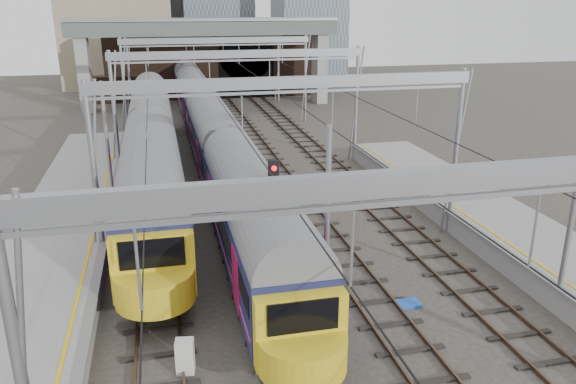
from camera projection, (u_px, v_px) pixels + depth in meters
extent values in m
plane|color=#38332D|center=(342.00, 343.00, 18.79)|extent=(160.00, 160.00, 0.00)
cube|color=gray|center=(28.00, 326.00, 18.73)|extent=(4.20, 55.00, 1.10)
cube|color=slate|center=(91.00, 306.00, 19.01)|extent=(0.35, 55.00, 0.12)
cube|color=gold|center=(75.00, 306.00, 18.88)|extent=(0.12, 55.00, 0.01)
cube|color=#4C3828|center=(142.00, 206.00, 31.15)|extent=(0.08, 80.00, 0.16)
cube|color=#4C3828|center=(168.00, 204.00, 31.46)|extent=(0.08, 80.00, 0.16)
cube|color=black|center=(155.00, 206.00, 31.33)|extent=(2.40, 80.00, 0.14)
cube|color=#4C3828|center=(214.00, 200.00, 32.01)|extent=(0.08, 80.00, 0.16)
cube|color=#4C3828|center=(239.00, 198.00, 32.32)|extent=(0.08, 80.00, 0.16)
cube|color=black|center=(227.00, 201.00, 32.19)|extent=(2.40, 80.00, 0.14)
cube|color=#4C3828|center=(282.00, 195.00, 32.87)|extent=(0.08, 80.00, 0.16)
cube|color=#4C3828|center=(306.00, 193.00, 33.18)|extent=(0.08, 80.00, 0.16)
cube|color=black|center=(294.00, 195.00, 33.05)|extent=(2.40, 80.00, 0.14)
cube|color=#4C3828|center=(347.00, 190.00, 33.73)|extent=(0.08, 80.00, 0.16)
cube|color=#4C3828|center=(370.00, 188.00, 34.04)|extent=(0.08, 80.00, 0.16)
cube|color=black|center=(358.00, 190.00, 33.91)|extent=(2.40, 80.00, 0.14)
cube|color=gray|center=(453.00, 178.00, 10.82)|extent=(16.80, 0.28, 0.50)
cylinder|color=gray|center=(95.00, 177.00, 23.12)|extent=(0.24, 0.24, 8.00)
cylinder|color=gray|center=(456.00, 153.00, 26.65)|extent=(0.24, 0.24, 8.00)
cube|color=gray|center=(288.00, 82.00, 23.73)|extent=(16.80, 0.28, 0.50)
cylinder|color=gray|center=(115.00, 114.00, 36.03)|extent=(0.24, 0.24, 8.00)
cylinder|color=gray|center=(356.00, 104.00, 39.56)|extent=(0.24, 0.24, 8.00)
cube|color=gray|center=(239.00, 54.00, 36.64)|extent=(16.80, 0.28, 0.50)
cylinder|color=gray|center=(124.00, 84.00, 48.94)|extent=(0.24, 0.24, 8.00)
cylinder|color=gray|center=(305.00, 79.00, 52.47)|extent=(0.24, 0.24, 8.00)
cube|color=gray|center=(216.00, 40.00, 49.55)|extent=(16.80, 0.28, 0.50)
cylinder|color=gray|center=(129.00, 69.00, 60.01)|extent=(0.24, 0.24, 8.00)
cylinder|color=gray|center=(278.00, 65.00, 63.54)|extent=(0.24, 0.24, 8.00)
cube|color=gray|center=(204.00, 33.00, 60.62)|extent=(16.80, 0.28, 0.50)
cube|color=black|center=(147.00, 108.00, 29.57)|extent=(0.03, 80.00, 0.03)
cube|color=black|center=(223.00, 105.00, 30.43)|extent=(0.03, 80.00, 0.03)
cube|color=black|center=(294.00, 103.00, 31.29)|extent=(0.03, 80.00, 0.03)
cube|color=black|center=(362.00, 100.00, 32.15)|extent=(0.03, 80.00, 0.03)
cube|color=#311F16|center=(220.00, 59.00, 65.73)|extent=(26.00, 2.00, 9.00)
cube|color=black|center=(247.00, 76.00, 66.05)|extent=(6.50, 0.10, 5.20)
cylinder|color=black|center=(246.00, 53.00, 65.21)|extent=(6.50, 0.10, 6.50)
cube|color=#311F16|center=(115.00, 89.00, 63.19)|extent=(6.00, 1.50, 3.00)
cube|color=gray|center=(84.00, 71.00, 57.21)|extent=(1.20, 2.50, 8.20)
cube|color=gray|center=(320.00, 65.00, 62.59)|extent=(1.20, 2.50, 8.20)
cube|color=#566059|center=(206.00, 28.00, 58.58)|extent=(28.00, 3.00, 1.40)
cube|color=gray|center=(205.00, 19.00, 58.29)|extent=(28.00, 3.00, 0.30)
cube|color=tan|center=(115.00, 1.00, 73.97)|extent=(14.00, 12.00, 22.00)
cube|color=gray|center=(173.00, 14.00, 89.25)|extent=(18.00, 14.00, 18.00)
cube|color=black|center=(204.00, 139.00, 45.22)|extent=(2.11, 62.58, 0.70)
cube|color=#132145|center=(203.00, 116.00, 44.62)|extent=(2.69, 62.58, 2.40)
cylinder|color=slate|center=(202.00, 101.00, 44.24)|extent=(2.63, 62.08, 2.63)
cube|color=black|center=(203.00, 112.00, 44.50)|extent=(2.71, 61.38, 0.72)
cube|color=#BE3B7B|center=(203.00, 125.00, 44.84)|extent=(2.71, 61.58, 0.12)
cube|color=gold|center=(301.00, 332.00, 15.66)|extent=(2.63, 0.60, 2.20)
cube|color=black|center=(303.00, 317.00, 15.32)|extent=(2.01, 0.08, 0.96)
cube|color=black|center=(154.00, 177.00, 35.43)|extent=(2.29, 33.66, 0.70)
cube|color=#132145|center=(152.00, 147.00, 34.81)|extent=(2.91, 33.66, 2.60)
cylinder|color=slate|center=(150.00, 126.00, 34.39)|extent=(2.85, 33.16, 2.85)
cube|color=black|center=(151.00, 140.00, 34.67)|extent=(2.93, 32.46, 0.78)
cube|color=#BE3B7B|center=(153.00, 158.00, 35.04)|extent=(2.93, 32.66, 0.12)
cube|color=gold|center=(153.00, 268.00, 19.18)|extent=(2.85, 0.60, 2.40)
cube|color=black|center=(152.00, 254.00, 18.83)|extent=(2.18, 0.08, 1.04)
cylinder|color=black|center=(259.00, 241.00, 21.46)|extent=(0.14, 0.14, 4.33)
cube|color=black|center=(259.00, 195.00, 20.68)|extent=(0.35, 0.25, 0.81)
sphere|color=red|center=(260.00, 192.00, 20.52)|extent=(0.16, 0.16, 0.16)
cylinder|color=black|center=(273.00, 231.00, 21.12)|extent=(0.18, 0.18, 5.30)
cube|color=black|center=(273.00, 173.00, 20.21)|extent=(0.43, 0.31, 0.99)
sphere|color=red|center=(274.00, 168.00, 20.03)|extent=(0.20, 0.20, 0.20)
cube|color=silver|center=(185.00, 356.00, 17.15)|extent=(0.62, 0.54, 1.10)
cube|color=blue|center=(256.00, 289.00, 22.23)|extent=(1.01, 0.87, 0.10)
cube|color=blue|center=(294.00, 307.00, 20.90)|extent=(0.74, 0.53, 0.09)
cube|color=blue|center=(408.00, 304.00, 21.12)|extent=(0.93, 0.67, 0.11)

